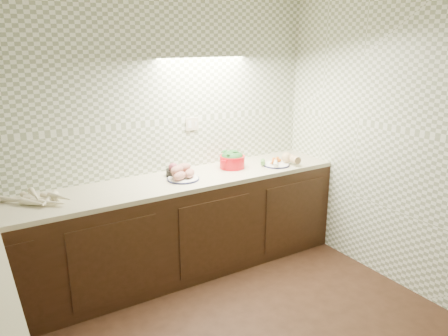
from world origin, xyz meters
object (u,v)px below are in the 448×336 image
sweet_potato_plate (182,174)px  onion_bowl (175,171)px  veg_plate (281,161)px  parsnip_pile (44,197)px  dutch_oven (232,160)px

sweet_potato_plate → onion_bowl: sweet_potato_plate is taller
onion_bowl → veg_plate: (1.04, -0.23, -0.00)m
sweet_potato_plate → onion_bowl: 0.13m
onion_bowl → veg_plate: onion_bowl is taller
parsnip_pile → dutch_oven: (1.71, -0.00, 0.05)m
parsnip_pile → onion_bowl: (1.13, 0.06, 0.01)m
sweet_potato_plate → dutch_oven: 0.57m
veg_plate → parsnip_pile: bearing=175.6°
parsnip_pile → sweet_potato_plate: bearing=-3.8°
sweet_potato_plate → parsnip_pile: bearing=176.2°
parsnip_pile → onion_bowl: onion_bowl is taller
parsnip_pile → sweet_potato_plate: sweet_potato_plate is taller
sweet_potato_plate → veg_plate: sweet_potato_plate is taller
sweet_potato_plate → dutch_oven: (0.57, 0.07, 0.03)m
parsnip_pile → veg_plate: bearing=-4.4°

